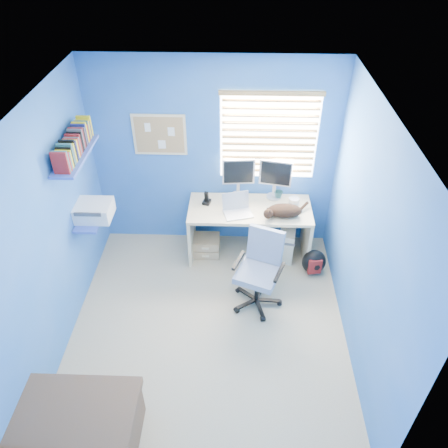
{
  "coord_description": "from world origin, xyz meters",
  "views": [
    {
      "loc": [
        0.28,
        -3.14,
        3.89
      ],
      "look_at": [
        0.15,
        0.65,
        0.95
      ],
      "focal_mm": 35.0,
      "sensor_mm": 36.0,
      "label": 1
    }
  ],
  "objects_px": {
    "desk": "(249,231)",
    "laptop": "(238,207)",
    "tower_pc": "(287,241)",
    "office_chair": "(259,279)",
    "cat": "(285,211)"
  },
  "relations": [
    {
      "from": "tower_pc",
      "to": "office_chair",
      "type": "bearing_deg",
      "value": -105.67
    },
    {
      "from": "office_chair",
      "to": "laptop",
      "type": "bearing_deg",
      "value": 109.81
    },
    {
      "from": "desk",
      "to": "office_chair",
      "type": "distance_m",
      "value": 0.84
    },
    {
      "from": "desk",
      "to": "cat",
      "type": "xyz_separation_m",
      "value": [
        0.41,
        -0.14,
        0.44
      ]
    },
    {
      "from": "cat",
      "to": "office_chair",
      "type": "xyz_separation_m",
      "value": [
        -0.31,
        -0.7,
        -0.46
      ]
    },
    {
      "from": "desk",
      "to": "laptop",
      "type": "xyz_separation_m",
      "value": [
        -0.15,
        -0.13,
        0.48
      ]
    },
    {
      "from": "desk",
      "to": "tower_pc",
      "type": "relative_size",
      "value": 3.38
    },
    {
      "from": "desk",
      "to": "tower_pc",
      "type": "bearing_deg",
      "value": -0.57
    },
    {
      "from": "laptop",
      "to": "office_chair",
      "type": "xyz_separation_m",
      "value": [
        0.25,
        -0.71,
        -0.5
      ]
    },
    {
      "from": "desk",
      "to": "laptop",
      "type": "bearing_deg",
      "value": -138.2
    },
    {
      "from": "cat",
      "to": "office_chair",
      "type": "relative_size",
      "value": 0.44
    },
    {
      "from": "desk",
      "to": "tower_pc",
      "type": "xyz_separation_m",
      "value": [
        0.5,
        -0.0,
        -0.14
      ]
    },
    {
      "from": "cat",
      "to": "tower_pc",
      "type": "height_order",
      "value": "cat"
    },
    {
      "from": "desk",
      "to": "office_chair",
      "type": "relative_size",
      "value": 1.62
    },
    {
      "from": "laptop",
      "to": "cat",
      "type": "distance_m",
      "value": 0.56
    }
  ]
}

